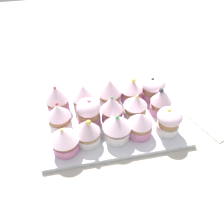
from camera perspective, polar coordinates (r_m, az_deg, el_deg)
ground_plane at (r=67.90cm, az=0.00°, el=-3.44°), size 180.00×180.00×3.00cm
baking_tray at (r=66.36cm, az=0.00°, el=-2.22°), size 35.99×23.32×1.20cm
cupcake_0 at (r=58.19cm, az=-10.51°, el=-6.02°), size 6.70×6.70×6.80cm
cupcake_1 at (r=58.82cm, az=-5.54°, el=-4.25°), size 6.08×6.08×7.53cm
cupcake_2 at (r=59.35cm, az=1.41°, el=-3.31°), size 6.74×6.74×7.44cm
cupcake_3 at (r=60.66cm, az=6.30°, el=-2.67°), size 5.95×5.95×6.88cm
cupcake_4 at (r=62.27cm, az=12.52°, el=-1.94°), size 5.96×5.96×7.20cm
cupcake_5 at (r=62.94cm, az=-11.69°, el=-0.93°), size 5.71×5.71×7.69cm
cupcake_6 at (r=62.37cm, az=-5.17°, el=-0.37°), size 5.80×5.80×8.03cm
cupcake_7 at (r=62.75cm, az=-0.15°, el=0.35°), size 5.52×5.52×8.05cm
cupcake_8 at (r=64.46cm, az=5.17°, el=1.16°), size 5.88×5.88×7.45cm
cupcake_9 at (r=66.80cm, az=10.88°, el=2.48°), size 5.50×5.50×7.93cm
cupcake_10 at (r=67.49cm, az=-12.20°, el=3.03°), size 6.32×6.32×7.94cm
cupcake_11 at (r=67.14cm, az=-6.31°, el=3.31°), size 6.32×6.32×7.30cm
cupcake_12 at (r=67.95cm, az=-0.52°, el=4.49°), size 6.25×6.25×7.75cm
cupcake_13 at (r=69.47cm, az=4.29°, el=4.87°), size 6.10×6.10×7.19cm
cupcake_14 at (r=71.03cm, az=9.12°, el=5.22°), size 6.30×6.30×6.91cm
napkin at (r=72.59cm, az=22.09°, el=-1.64°), size 13.93×14.50×0.60cm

